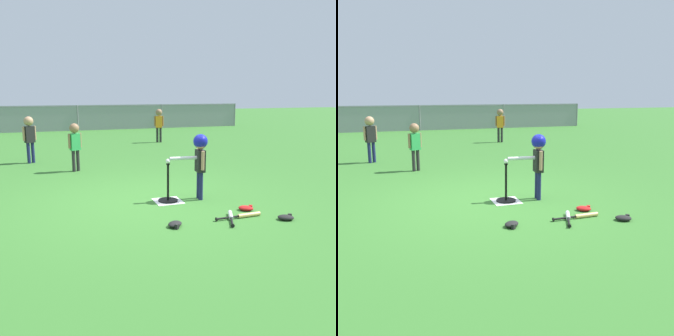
% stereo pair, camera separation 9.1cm
% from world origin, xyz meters
% --- Properties ---
extents(ground_plane, '(60.00, 60.00, 0.00)m').
position_xyz_m(ground_plane, '(0.00, 0.00, 0.00)').
color(ground_plane, '#336B28').
extents(home_plate, '(0.44, 0.44, 0.01)m').
position_xyz_m(home_plate, '(0.37, -0.07, 0.00)').
color(home_plate, white).
rests_on(home_plate, ground_plane).
extents(batting_tee, '(0.32, 0.32, 0.62)m').
position_xyz_m(batting_tee, '(0.37, -0.07, 0.10)').
color(batting_tee, black).
rests_on(batting_tee, ground_plane).
extents(baseball_on_tee, '(0.07, 0.07, 0.07)m').
position_xyz_m(baseball_on_tee, '(0.37, -0.07, 0.66)').
color(baseball_on_tee, white).
rests_on(baseball_on_tee, batting_tee).
extents(batter_child, '(0.63, 0.31, 1.08)m').
position_xyz_m(batter_child, '(0.90, -0.11, 0.77)').
color(batter_child, '#191E4C').
rests_on(batter_child, ground_plane).
extents(fielder_deep_right, '(0.33, 0.23, 1.16)m').
position_xyz_m(fielder_deep_right, '(2.34, 6.89, 0.75)').
color(fielder_deep_right, '#262626').
rests_on(fielder_deep_right, ground_plane).
extents(fielder_near_left, '(0.30, 0.21, 1.07)m').
position_xyz_m(fielder_near_left, '(-0.85, 2.79, 0.69)').
color(fielder_near_left, '#262626').
rests_on(fielder_near_left, ground_plane).
extents(fielder_deep_center, '(0.31, 0.23, 1.15)m').
position_xyz_m(fielder_deep_center, '(-1.83, 4.15, 0.74)').
color(fielder_deep_center, '#191E4C').
rests_on(fielder_deep_center, ground_plane).
extents(spare_bat_silver, '(0.28, 0.55, 0.06)m').
position_xyz_m(spare_bat_silver, '(0.94, -1.16, 0.03)').
color(spare_bat_silver, silver).
rests_on(spare_bat_silver, ground_plane).
extents(spare_bat_wood, '(0.71, 0.09, 0.06)m').
position_xyz_m(spare_bat_wood, '(1.14, -1.18, 0.03)').
color(spare_bat_wood, '#DBB266').
rests_on(spare_bat_wood, ground_plane).
extents(glove_by_plate, '(0.27, 0.26, 0.07)m').
position_xyz_m(glove_by_plate, '(0.09, -1.21, 0.04)').
color(glove_by_plate, black).
rests_on(glove_by_plate, ground_plane).
extents(glove_near_bats, '(0.27, 0.24, 0.07)m').
position_xyz_m(glove_near_bats, '(1.64, -1.44, 0.04)').
color(glove_near_bats, black).
rests_on(glove_near_bats, ground_plane).
extents(glove_tossed_aside, '(0.27, 0.26, 0.07)m').
position_xyz_m(glove_tossed_aside, '(1.33, -0.90, 0.04)').
color(glove_tossed_aside, '#B21919').
rests_on(glove_tossed_aside, ground_plane).
extents(outfield_fence, '(16.06, 0.06, 1.15)m').
position_xyz_m(outfield_fence, '(0.00, 11.91, 0.62)').
color(outfield_fence, slate).
rests_on(outfield_fence, ground_plane).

